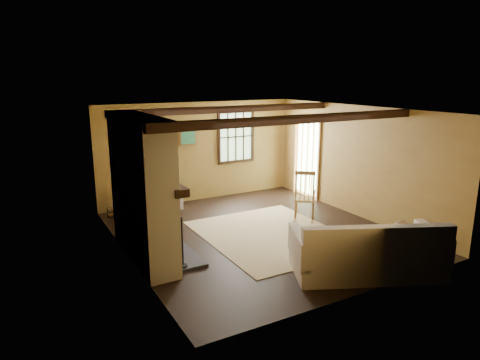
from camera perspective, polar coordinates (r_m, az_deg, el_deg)
ground at (r=8.44m, az=2.35°, el=-7.13°), size 5.50×5.50×0.00m
room_envelope at (r=8.34m, az=2.84°, el=4.26°), size 5.02×5.52×2.44m
fireplace at (r=7.24m, az=-12.78°, el=-1.85°), size 1.02×2.30×2.40m
rug at (r=8.39m, az=4.25°, el=-7.28°), size 2.50×3.00×0.01m
rocking_chair at (r=9.30m, az=8.62°, el=-2.34°), size 0.82×0.85×1.08m
sofa at (r=6.97m, az=16.69°, el=-9.49°), size 2.48×1.86×0.92m
firewood_pile at (r=9.80m, az=-15.50°, el=-3.97°), size 0.60×0.11×0.22m
laundry_basket at (r=10.05m, az=-9.14°, el=-2.94°), size 0.57×0.48×0.30m
basket_pillow at (r=9.99m, az=-9.19°, el=-1.59°), size 0.42×0.36×0.19m
armchair at (r=9.54m, az=-12.33°, el=-2.70°), size 1.10×1.10×0.72m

